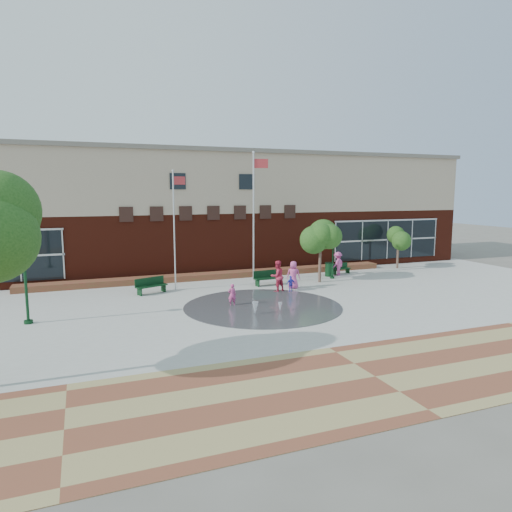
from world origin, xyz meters
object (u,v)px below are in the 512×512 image
object	(u,v)px
trash_can	(329,269)
flagpole_right	(254,210)
flagpole_left	(175,224)
bench_left	(151,289)
child_splash	(232,295)

from	to	relation	value
trash_can	flagpole_right	bearing A→B (deg)	176.43
flagpole_left	flagpole_right	distance (m)	5.72
bench_left	flagpole_left	bearing A→B (deg)	-4.21
child_splash	bench_left	bearing A→B (deg)	-47.50
flagpole_right	trash_can	bearing A→B (deg)	5.51
flagpole_right	bench_left	bearing A→B (deg)	-159.24
bench_left	flagpole_right	bearing A→B (deg)	-10.12
bench_left	child_splash	xyz separation A→B (m)	(3.62, -4.50, 0.29)
bench_left	child_splash	bearing A→B (deg)	-72.95
flagpole_left	child_splash	bearing A→B (deg)	-80.86
flagpole_right	flagpole_left	bearing A→B (deg)	-160.98
child_splash	trash_can	bearing A→B (deg)	-144.93
flagpole_left	flagpole_right	size ratio (longest dim) A/B	0.85
trash_can	bench_left	bearing A→B (deg)	-174.97
flagpole_right	trash_can	world-z (taller)	flagpole_right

